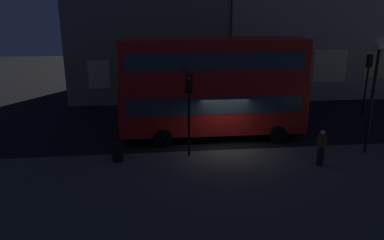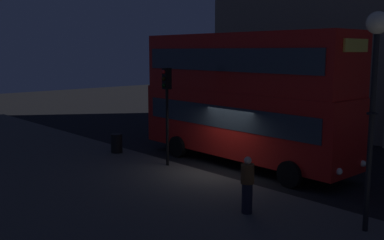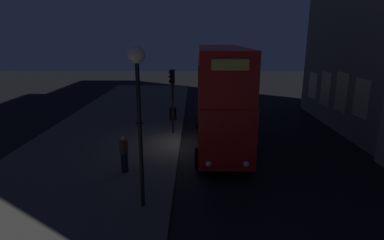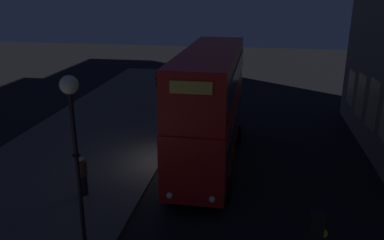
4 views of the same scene
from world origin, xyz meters
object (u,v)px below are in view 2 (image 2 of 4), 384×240
object	(u,v)px
pedestrian	(247,185)
street_lamp	(375,65)
traffic_light_near_kerb	(167,96)
double_decker_bus	(243,93)
litter_bin	(117,143)

from	to	relation	value
pedestrian	street_lamp	bearing A→B (deg)	-23.90
traffic_light_near_kerb	pedestrian	bearing A→B (deg)	-12.08
double_decker_bus	litter_bin	size ratio (longest dim) A/B	11.63
double_decker_bus	street_lamp	size ratio (longest dim) A/B	1.81
traffic_light_near_kerb	litter_bin	size ratio (longest dim) A/B	4.55
litter_bin	pedestrian	bearing A→B (deg)	-9.40
double_decker_bus	litter_bin	xyz separation A→B (m)	(-4.99, -3.06, -2.48)
pedestrian	litter_bin	distance (m)	9.39
street_lamp	pedestrian	bearing A→B (deg)	-156.09
double_decker_bus	traffic_light_near_kerb	xyz separation A→B (m)	(-1.58, -2.82, -0.04)
double_decker_bus	traffic_light_near_kerb	size ratio (longest dim) A/B	2.55
traffic_light_near_kerb	litter_bin	distance (m)	4.19
double_decker_bus	traffic_light_near_kerb	bearing A→B (deg)	-118.68
traffic_light_near_kerb	pedestrian	xyz separation A→B (m)	(5.85, -1.78, -2.02)
double_decker_bus	litter_bin	distance (m)	6.36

